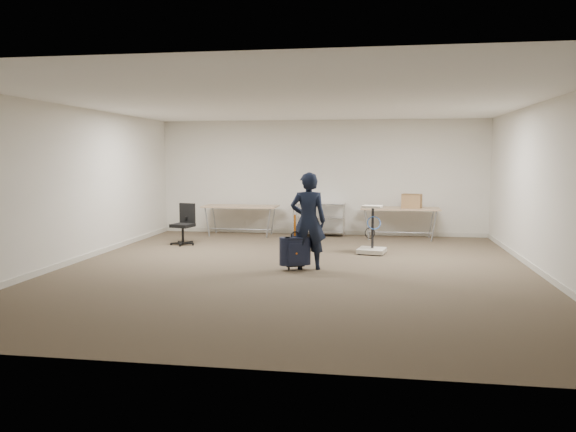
# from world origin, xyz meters

# --- Properties ---
(ground) EXTENTS (9.00, 9.00, 0.00)m
(ground) POSITION_xyz_m (0.00, 0.00, 0.00)
(ground) COLOR #423628
(ground) RESTS_ON ground
(room_shell) EXTENTS (8.00, 9.00, 9.00)m
(room_shell) POSITION_xyz_m (0.00, 1.38, 0.05)
(room_shell) COLOR beige
(room_shell) RESTS_ON ground
(folding_table_left) EXTENTS (1.80, 0.75, 0.73)m
(folding_table_left) POSITION_xyz_m (-1.90, 3.95, 0.68)
(folding_table_left) COLOR #9E7E60
(folding_table_left) RESTS_ON ground
(folding_table_right) EXTENTS (1.80, 0.75, 0.73)m
(folding_table_right) POSITION_xyz_m (1.90, 3.95, 0.68)
(folding_table_right) COLOR #9E7E60
(folding_table_right) RESTS_ON ground
(wire_shelf) EXTENTS (1.22, 0.47, 0.80)m
(wire_shelf) POSITION_xyz_m (0.00, 4.20, 0.44)
(wire_shelf) COLOR silver
(wire_shelf) RESTS_ON ground
(person) EXTENTS (0.64, 0.46, 1.65)m
(person) POSITION_xyz_m (0.22, 0.11, 0.82)
(person) COLOR black
(person) RESTS_ON ground
(suitcase) EXTENTS (0.39, 0.31, 0.94)m
(suitcase) POSITION_xyz_m (0.01, -0.02, 0.32)
(suitcase) COLOR #151E2F
(suitcase) RESTS_ON ground
(office_chair) EXTENTS (0.54, 0.54, 0.89)m
(office_chair) POSITION_xyz_m (-2.78, 2.36, 0.27)
(office_chair) COLOR black
(office_chair) RESTS_ON ground
(equipment_cart) EXTENTS (0.61, 0.61, 0.96)m
(equipment_cart) POSITION_xyz_m (1.28, 1.82, 0.25)
(equipment_cart) COLOR #EEE7CC
(equipment_cart) RESTS_ON ground
(cardboard_box) EXTENTS (0.49, 0.41, 0.32)m
(cardboard_box) POSITION_xyz_m (2.16, 3.94, 0.89)
(cardboard_box) COLOR olive
(cardboard_box) RESTS_ON folding_table_right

